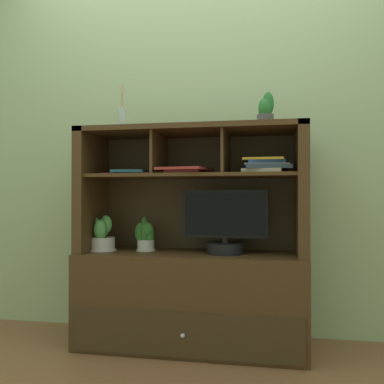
{
  "coord_description": "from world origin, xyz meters",
  "views": [
    {
      "loc": [
        0.48,
        -2.49,
        0.88
      ],
      "look_at": [
        0.0,
        0.0,
        0.9
      ],
      "focal_mm": 40.25,
      "sensor_mm": 36.0,
      "label": 1
    }
  ],
  "objects_px": {
    "tv_monitor": "(225,227)",
    "magazine_stack_right": "(131,173)",
    "media_console": "(192,275)",
    "magazine_stack_left": "(185,170)",
    "magazine_stack_centre": "(265,166)",
    "potted_orchid": "(145,236)",
    "diffuser_bottle": "(122,119)",
    "potted_fern": "(102,237)",
    "potted_succulent": "(265,111)"
  },
  "relations": [
    {
      "from": "tv_monitor",
      "to": "potted_orchid",
      "type": "height_order",
      "value": "tv_monitor"
    },
    {
      "from": "magazine_stack_right",
      "to": "diffuser_bottle",
      "type": "distance_m",
      "value": 0.33
    },
    {
      "from": "media_console",
      "to": "tv_monitor",
      "type": "height_order",
      "value": "media_console"
    },
    {
      "from": "potted_fern",
      "to": "magazine_stack_right",
      "type": "bearing_deg",
      "value": 7.29
    },
    {
      "from": "media_console",
      "to": "magazine_stack_right",
      "type": "relative_size",
      "value": 4.51
    },
    {
      "from": "diffuser_bottle",
      "to": "tv_monitor",
      "type": "bearing_deg",
      "value": 0.12
    },
    {
      "from": "magazine_stack_centre",
      "to": "magazine_stack_left",
      "type": "bearing_deg",
      "value": -176.04
    },
    {
      "from": "media_console",
      "to": "potted_succulent",
      "type": "height_order",
      "value": "potted_succulent"
    },
    {
      "from": "potted_fern",
      "to": "diffuser_bottle",
      "type": "bearing_deg",
      "value": 2.54
    },
    {
      "from": "tv_monitor",
      "to": "magazine_stack_centre",
      "type": "xyz_separation_m",
      "value": [
        0.23,
        -0.01,
        0.35
      ]
    },
    {
      "from": "media_console",
      "to": "tv_monitor",
      "type": "bearing_deg",
      "value": -6.82
    },
    {
      "from": "magazine_stack_right",
      "to": "potted_succulent",
      "type": "height_order",
      "value": "potted_succulent"
    },
    {
      "from": "potted_orchid",
      "to": "potted_succulent",
      "type": "height_order",
      "value": "potted_succulent"
    },
    {
      "from": "media_console",
      "to": "magazine_stack_right",
      "type": "bearing_deg",
      "value": -178.76
    },
    {
      "from": "media_console",
      "to": "magazine_stack_centre",
      "type": "relative_size",
      "value": 4.07
    },
    {
      "from": "media_console",
      "to": "potted_succulent",
      "type": "xyz_separation_m",
      "value": [
        0.43,
        -0.03,
        0.95
      ]
    },
    {
      "from": "magazine_stack_right",
      "to": "tv_monitor",
      "type": "bearing_deg",
      "value": -1.53
    },
    {
      "from": "magazine_stack_left",
      "to": "magazine_stack_right",
      "type": "distance_m",
      "value": 0.35
    },
    {
      "from": "diffuser_bottle",
      "to": "media_console",
      "type": "bearing_deg",
      "value": 3.33
    },
    {
      "from": "tv_monitor",
      "to": "magazine_stack_left",
      "type": "height_order",
      "value": "magazine_stack_left"
    },
    {
      "from": "magazine_stack_centre",
      "to": "diffuser_bottle",
      "type": "xyz_separation_m",
      "value": [
        -0.85,
        0.01,
        0.3
      ]
    },
    {
      "from": "potted_orchid",
      "to": "potted_fern",
      "type": "relative_size",
      "value": 0.96
    },
    {
      "from": "media_console",
      "to": "potted_fern",
      "type": "xyz_separation_m",
      "value": [
        -0.55,
        -0.03,
        0.22
      ]
    },
    {
      "from": "potted_fern",
      "to": "tv_monitor",
      "type": "bearing_deg",
      "value": 0.53
    },
    {
      "from": "magazine_stack_left",
      "to": "magazine_stack_centre",
      "type": "relative_size",
      "value": 0.99
    },
    {
      "from": "diffuser_bottle",
      "to": "potted_succulent",
      "type": "xyz_separation_m",
      "value": [
        0.86,
        -0.0,
        0.01
      ]
    },
    {
      "from": "potted_orchid",
      "to": "potted_fern",
      "type": "height_order",
      "value": "potted_fern"
    },
    {
      "from": "magazine_stack_centre",
      "to": "media_console",
      "type": "bearing_deg",
      "value": 174.99
    },
    {
      "from": "media_console",
      "to": "potted_succulent",
      "type": "distance_m",
      "value": 1.04
    },
    {
      "from": "potted_succulent",
      "to": "magazine_stack_left",
      "type": "bearing_deg",
      "value": -175.05
    },
    {
      "from": "tv_monitor",
      "to": "magazine_stack_left",
      "type": "distance_m",
      "value": 0.4
    },
    {
      "from": "potted_orchid",
      "to": "magazine_stack_centre",
      "type": "xyz_separation_m",
      "value": [
        0.72,
        -0.06,
        0.41
      ]
    },
    {
      "from": "diffuser_bottle",
      "to": "magazine_stack_centre",
      "type": "bearing_deg",
      "value": -0.83
    },
    {
      "from": "potted_fern",
      "to": "magazine_stack_left",
      "type": "height_order",
      "value": "magazine_stack_left"
    },
    {
      "from": "media_console",
      "to": "tv_monitor",
      "type": "xyz_separation_m",
      "value": [
        0.2,
        -0.02,
        0.29
      ]
    },
    {
      "from": "magazine_stack_left",
      "to": "diffuser_bottle",
      "type": "relative_size",
      "value": 1.17
    },
    {
      "from": "media_console",
      "to": "magazine_stack_centre",
      "type": "height_order",
      "value": "media_console"
    },
    {
      "from": "media_console",
      "to": "magazine_stack_left",
      "type": "xyz_separation_m",
      "value": [
        -0.03,
        -0.07,
        0.62
      ]
    },
    {
      "from": "tv_monitor",
      "to": "magazine_stack_centre",
      "type": "relative_size",
      "value": 1.51
    },
    {
      "from": "tv_monitor",
      "to": "magazine_stack_right",
      "type": "bearing_deg",
      "value": 178.47
    },
    {
      "from": "magazine_stack_left",
      "to": "magazine_stack_right",
      "type": "height_order",
      "value": "magazine_stack_left"
    },
    {
      "from": "magazine_stack_right",
      "to": "potted_fern",
      "type": "bearing_deg",
      "value": -172.71
    },
    {
      "from": "media_console",
      "to": "magazine_stack_right",
      "type": "height_order",
      "value": "media_console"
    },
    {
      "from": "magazine_stack_centre",
      "to": "magazine_stack_right",
      "type": "relative_size",
      "value": 1.11
    },
    {
      "from": "media_console",
      "to": "magazine_stack_left",
      "type": "distance_m",
      "value": 0.62
    },
    {
      "from": "diffuser_bottle",
      "to": "potted_succulent",
      "type": "bearing_deg",
      "value": -0.26
    },
    {
      "from": "magazine_stack_left",
      "to": "magazine_stack_centre",
      "type": "xyz_separation_m",
      "value": [
        0.46,
        0.03,
        0.02
      ]
    },
    {
      "from": "potted_succulent",
      "to": "tv_monitor",
      "type": "bearing_deg",
      "value": 178.69
    },
    {
      "from": "potted_fern",
      "to": "diffuser_bottle",
      "type": "xyz_separation_m",
      "value": [
        0.12,
        0.01,
        0.71
      ]
    },
    {
      "from": "tv_monitor",
      "to": "magazine_stack_left",
      "type": "bearing_deg",
      "value": -168.79
    }
  ]
}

